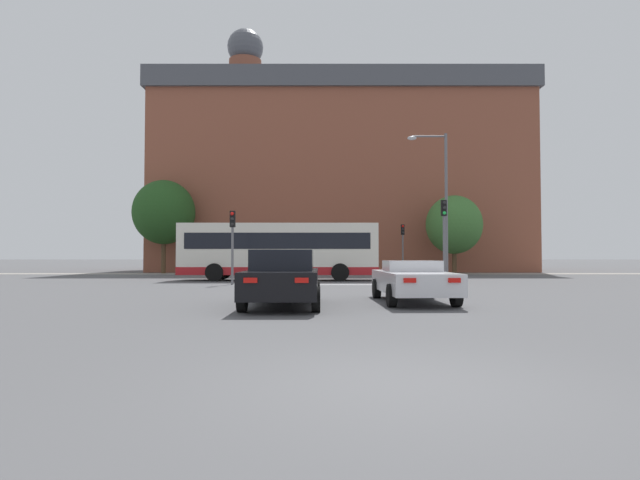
% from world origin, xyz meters
% --- Properties ---
extents(ground_plane, '(400.00, 400.00, 0.00)m').
position_xyz_m(ground_plane, '(0.00, 0.00, 0.00)').
color(ground_plane, '#545456').
extents(stop_line_strip, '(8.33, 0.30, 0.01)m').
position_xyz_m(stop_line_strip, '(0.00, 18.92, 0.00)').
color(stop_line_strip, silver).
rests_on(stop_line_strip, ground_plane).
extents(far_pavement, '(69.26, 2.50, 0.01)m').
position_xyz_m(far_pavement, '(0.00, 33.86, 0.01)').
color(far_pavement, gray).
rests_on(far_pavement, ground_plane).
extents(brick_civic_building, '(34.46, 16.39, 24.49)m').
position_xyz_m(brick_civic_building, '(0.98, 44.66, 9.06)').
color(brick_civic_building, brown).
rests_on(brick_civic_building, ground_plane).
extents(car_saloon_left, '(2.07, 4.66, 1.57)m').
position_xyz_m(car_saloon_left, '(-1.88, 8.43, 0.79)').
color(car_saloon_left, black).
rests_on(car_saloon_left, ground_plane).
extents(car_roadster_right, '(2.10, 4.73, 1.26)m').
position_xyz_m(car_roadster_right, '(1.95, 9.71, 0.66)').
color(car_roadster_right, silver).
rests_on(car_roadster_right, ground_plane).
extents(bus_crossing_lead, '(11.21, 2.72, 3.24)m').
position_xyz_m(bus_crossing_lead, '(-3.22, 23.30, 1.74)').
color(bus_crossing_lead, silver).
rests_on(bus_crossing_lead, ground_plane).
extents(traffic_light_near_left, '(0.26, 0.31, 3.62)m').
position_xyz_m(traffic_light_near_left, '(-5.17, 19.06, 2.46)').
color(traffic_light_near_left, slate).
rests_on(traffic_light_near_left, ground_plane).
extents(traffic_light_far_left, '(0.26, 0.31, 3.86)m').
position_xyz_m(traffic_light_far_left, '(-5.40, 33.21, 2.61)').
color(traffic_light_far_left, slate).
rests_on(traffic_light_far_left, ground_plane).
extents(traffic_light_far_right, '(0.26, 0.31, 3.84)m').
position_xyz_m(traffic_light_far_right, '(5.52, 32.85, 2.60)').
color(traffic_light_far_right, slate).
rests_on(traffic_light_far_right, ground_plane).
extents(traffic_light_near_right, '(0.26, 0.31, 4.21)m').
position_xyz_m(traffic_light_near_right, '(5.36, 19.49, 2.83)').
color(traffic_light_near_right, slate).
rests_on(traffic_light_near_right, ground_plane).
extents(street_lamp_junction, '(2.19, 0.36, 8.10)m').
position_xyz_m(street_lamp_junction, '(5.69, 21.60, 4.88)').
color(street_lamp_junction, slate).
rests_on(street_lamp_junction, ground_plane).
extents(pedestrian_waiting, '(0.42, 0.26, 1.76)m').
position_xyz_m(pedestrian_waiting, '(-0.78, 33.04, 1.04)').
color(pedestrian_waiting, brown).
rests_on(pedestrian_waiting, ground_plane).
extents(pedestrian_walking_east, '(0.45, 0.43, 1.68)m').
position_xyz_m(pedestrian_walking_east, '(0.63, 34.09, 0.98)').
color(pedestrian_walking_east, brown).
rests_on(pedestrian_walking_east, ground_plane).
extents(tree_by_building, '(4.38, 4.38, 6.17)m').
position_xyz_m(tree_by_building, '(9.68, 33.65, 3.86)').
color(tree_by_building, '#4C3823').
rests_on(tree_by_building, ground_plane).
extents(tree_kerbside, '(4.97, 4.97, 7.58)m').
position_xyz_m(tree_kerbside, '(-13.54, 34.96, 4.96)').
color(tree_kerbside, '#4C3823').
rests_on(tree_kerbside, ground_plane).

